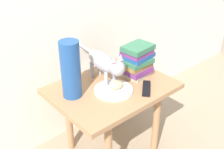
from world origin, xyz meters
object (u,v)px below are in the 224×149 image
plate (114,90)px  cat (105,63)px  green_vase (71,70)px  tv_remote (146,88)px  book_stack (137,60)px  bread_roll (116,85)px  side_table (112,97)px

plate → cat: (0.03, 0.11, 0.13)m
cat → green_vase: size_ratio=1.46×
tv_remote → book_stack: bearing=22.2°
plate → bread_roll: size_ratio=2.82×
green_vase → cat: bearing=-1.8°
plate → book_stack: size_ratio=1.10×
book_stack → green_vase: (-0.44, 0.07, 0.06)m
book_stack → side_table: bearing=-179.0°
cat → book_stack: cat is taller
green_vase → tv_remote: (0.36, -0.23, -0.15)m
side_table → cat: bearing=88.7°
bread_roll → book_stack: book_stack is taller
cat → green_vase: 0.24m
green_vase → book_stack: bearing=-8.9°
plate → tv_remote: tv_remote is taller
side_table → plate: size_ratio=3.15×
bread_roll → cat: (0.02, 0.12, 0.09)m
side_table → tv_remote: 0.22m
green_vase → bread_roll: bearing=-30.1°
plate → tv_remote: bearing=-37.0°
side_table → bread_roll: bread_roll is taller
cat → green_vase: green_vase is taller
plate → green_vase: green_vase is taller
side_table → book_stack: (0.21, 0.00, 0.18)m
cat → plate: bearing=-105.0°
book_stack → tv_remote: bearing=-116.5°
plate → cat: bearing=75.0°
cat → book_stack: (0.21, -0.06, -0.03)m
bread_roll → cat: size_ratio=0.17×
tv_remote → plate: bearing=101.7°
plate → tv_remote: size_ratio=1.50×
side_table → cat: (0.00, 0.06, 0.21)m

